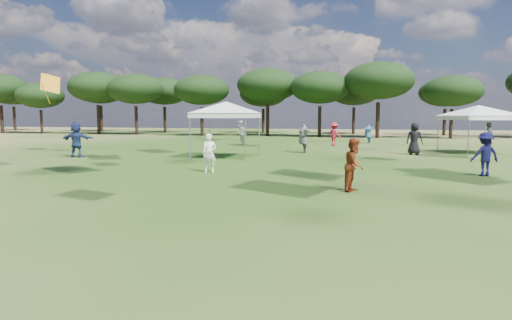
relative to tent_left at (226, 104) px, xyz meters
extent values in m
cylinder|color=black|center=(-37.35, 24.00, -1.09)|extent=(0.40, 0.40, 3.51)
ellipsoid|color=black|center=(-37.35, 24.00, 2.77)|extent=(6.82, 6.82, 3.68)
cylinder|color=black|center=(-31.49, 24.00, -1.39)|extent=(0.33, 0.33, 2.92)
ellipsoid|color=black|center=(-31.49, 24.00, 1.82)|extent=(5.67, 5.67, 3.06)
cylinder|color=black|center=(-23.59, 24.20, -1.10)|extent=(0.40, 0.40, 3.49)
ellipsoid|color=black|center=(-23.59, 24.20, 2.74)|extent=(6.79, 6.79, 3.66)
cylinder|color=black|center=(-18.45, 23.92, -1.19)|extent=(0.38, 0.38, 3.32)
ellipsoid|color=black|center=(-18.45, 23.92, 2.46)|extent=(6.44, 6.44, 3.47)
cylinder|color=black|center=(-10.04, 23.20, -1.28)|extent=(0.36, 0.36, 3.14)
ellipsoid|color=black|center=(-10.04, 23.20, 2.18)|extent=(6.11, 6.11, 3.29)
cylinder|color=black|center=(-2.92, 24.72, -1.12)|extent=(0.40, 0.40, 3.46)
ellipsoid|color=black|center=(-2.92, 24.72, 2.69)|extent=(6.73, 6.73, 3.63)
cylinder|color=black|center=(2.89, 23.54, -1.25)|extent=(0.37, 0.37, 3.21)
ellipsoid|color=black|center=(2.89, 23.54, 2.29)|extent=(6.24, 6.24, 3.36)
cylinder|color=black|center=(8.72, 23.08, -1.07)|extent=(0.41, 0.41, 3.56)
ellipsoid|color=black|center=(8.72, 23.08, 2.84)|extent=(6.91, 6.91, 3.73)
cylinder|color=black|center=(15.66, 23.42, -1.41)|extent=(0.33, 0.33, 2.88)
ellipsoid|color=black|center=(15.66, 23.42, 1.76)|extent=(5.60, 5.60, 3.02)
cylinder|color=black|center=(-43.46, 32.70, -1.07)|extent=(0.41, 0.41, 3.56)
ellipsoid|color=black|center=(-43.46, 32.70, 2.85)|extent=(6.92, 6.92, 3.73)
cylinder|color=black|center=(-28.62, 32.46, -1.04)|extent=(0.41, 0.41, 3.62)
ellipsoid|color=black|center=(-28.62, 32.46, 2.94)|extent=(7.03, 7.03, 3.79)
cylinder|color=black|center=(-17.93, 30.47, -1.17)|extent=(0.39, 0.39, 3.37)
ellipsoid|color=black|center=(-17.93, 30.47, 2.54)|extent=(6.54, 6.54, 3.53)
cylinder|color=black|center=(-5.05, 32.22, -1.29)|extent=(0.36, 0.36, 3.11)
ellipsoid|color=black|center=(-5.05, 32.22, 2.13)|extent=(6.05, 6.05, 3.26)
cylinder|color=black|center=(6.29, 31.43, -1.25)|extent=(0.37, 0.37, 3.20)
ellipsoid|color=black|center=(6.29, 31.43, 2.27)|extent=(6.21, 6.21, 3.35)
cylinder|color=black|center=(16.29, 30.25, -1.35)|extent=(0.34, 0.34, 2.99)
ellipsoid|color=black|center=(16.29, 30.25, 1.94)|extent=(5.81, 5.81, 3.13)
cylinder|color=gray|center=(-1.47, -1.44, -1.70)|extent=(0.06, 0.06, 2.30)
cylinder|color=gray|center=(1.44, -1.47, -1.70)|extent=(0.06, 0.06, 2.30)
cylinder|color=gray|center=(-1.44, 1.47, -1.70)|extent=(0.06, 0.06, 2.30)
cylinder|color=gray|center=(1.47, 1.44, -1.70)|extent=(0.06, 0.06, 2.30)
cube|color=white|center=(0.00, 0.00, -0.60)|extent=(3.09, 3.09, 0.25)
pyramid|color=white|center=(0.00, 0.00, 0.13)|extent=(6.24, 6.24, 0.60)
cylinder|color=gray|center=(12.71, 3.86, -1.77)|extent=(0.06, 0.06, 2.17)
cylinder|color=gray|center=(11.65, 6.83, -1.77)|extent=(0.06, 0.06, 2.17)
cylinder|color=gray|center=(14.61, 7.90, -1.77)|extent=(0.06, 0.06, 2.17)
cube|color=white|center=(13.66, 5.88, -0.73)|extent=(4.24, 4.24, 0.25)
pyramid|color=white|center=(13.66, 5.88, -0.01)|extent=(6.34, 6.34, 0.60)
imported|color=#515256|center=(3.60, 4.05, -1.99)|extent=(1.37, 2.18, 1.73)
imported|color=black|center=(9.96, 4.22, -1.92)|extent=(1.05, 0.85, 1.86)
imported|color=#17164D|center=(11.40, -4.31, -2.03)|extent=(1.19, 0.90, 1.63)
imported|color=#265173|center=(7.62, 14.13, -2.08)|extent=(1.38, 1.90, 1.54)
imported|color=white|center=(1.08, -5.72, -2.08)|extent=(0.66, 0.54, 1.54)
imported|color=#2F3034|center=(14.73, 7.35, -1.93)|extent=(0.74, 0.80, 1.84)
imported|color=#A71B2C|center=(5.09, 10.49, -1.99)|extent=(1.29, 1.10, 1.72)
imported|color=silver|center=(-1.98, 9.87, -1.92)|extent=(0.72, 0.92, 1.86)
imported|color=navy|center=(-7.97, -1.54, -1.90)|extent=(1.81, 0.72, 1.91)
imported|color=maroon|center=(6.70, -8.73, -2.06)|extent=(0.80, 0.91, 1.59)
plane|color=orange|center=(-11.18, 0.65, 1.31)|extent=(1.41, 1.76, 1.35)
camera|label=1|loc=(6.75, -21.68, -0.59)|focal=30.00mm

